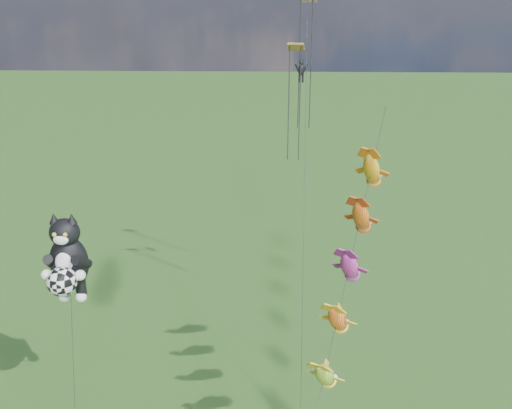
{
  "coord_description": "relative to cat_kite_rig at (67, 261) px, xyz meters",
  "views": [
    {
      "loc": [
        7.69,
        -23.39,
        23.76
      ],
      "look_at": [
        6.57,
        10.5,
        10.77
      ],
      "focal_mm": 40.0,
      "sensor_mm": 36.0,
      "label": 1
    }
  ],
  "objects": [
    {
      "name": "fish_windsock_rig",
      "position": [
        14.97,
        -4.05,
        0.57
      ],
      "size": [
        6.05,
        14.86,
        17.73
      ],
      "rotation": [
        0.0,
        0.0,
        -0.06
      ],
      "color": "brown",
      "rests_on": "ground"
    },
    {
      "name": "parafoil_rig",
      "position": [
        13.37,
        11.78,
        8.95
      ],
      "size": [
        2.07,
        17.58,
        23.36
      ],
      "rotation": [
        0.0,
        0.0,
        0.06
      ],
      "color": "brown",
      "rests_on": "ground"
    },
    {
      "name": "cat_kite_rig",
      "position": [
        0.0,
        0.0,
        0.0
      ],
      "size": [
        2.49,
        4.14,
        12.18
      ],
      "rotation": [
        0.0,
        0.0,
        0.11
      ],
      "color": "brown",
      "rests_on": "ground"
    }
  ]
}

